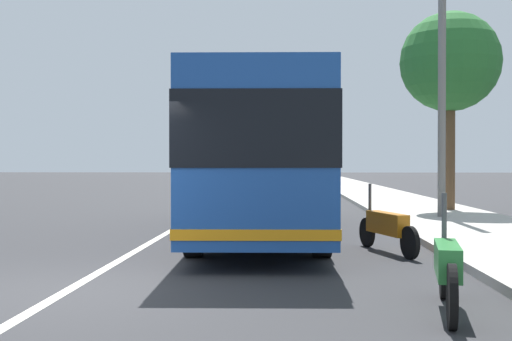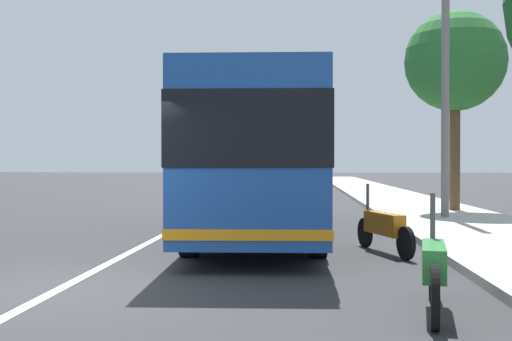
% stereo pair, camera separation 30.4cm
% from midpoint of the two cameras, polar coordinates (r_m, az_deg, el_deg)
% --- Properties ---
extents(ground_plane, '(220.00, 220.00, 0.00)m').
position_cam_midpoint_polar(ground_plane, '(8.68, -17.36, -10.15)').
color(ground_plane, '#2D2D30').
extents(sidewalk_curb, '(110.00, 3.60, 0.14)m').
position_cam_midpoint_polar(sidewalk_curb, '(18.58, 16.19, -4.19)').
color(sidewalk_curb, '#B2ADA3').
rests_on(sidewalk_curb, ground).
extents(lane_divider_line, '(110.00, 0.16, 0.01)m').
position_cam_midpoint_polar(lane_divider_line, '(18.31, -6.51, -4.44)').
color(lane_divider_line, silver).
rests_on(lane_divider_line, ground).
extents(coach_bus, '(11.13, 2.79, 3.20)m').
position_cam_midpoint_polar(coach_bus, '(14.59, -0.24, 1.37)').
color(coach_bus, '#1E4C9E').
rests_on(coach_bus, ground).
extents(motorcycle_by_tree, '(2.10, 0.47, 1.27)m').
position_cam_midpoint_polar(motorcycle_by_tree, '(7.30, 15.50, -8.41)').
color(motorcycle_by_tree, black).
rests_on(motorcycle_by_tree, ground).
extents(motorcycle_mid_row, '(2.19, 0.76, 1.23)m').
position_cam_midpoint_polar(motorcycle_mid_row, '(11.86, 10.83, -4.97)').
color(motorcycle_mid_row, black).
rests_on(motorcycle_mid_row, ground).
extents(car_side_street, '(4.58, 2.13, 1.42)m').
position_cam_midpoint_polar(car_side_street, '(36.19, 0.91, -0.86)').
color(car_side_street, silver).
rests_on(car_side_street, ground).
extents(car_oncoming, '(4.28, 2.02, 1.42)m').
position_cam_midpoint_polar(car_oncoming, '(45.45, 1.85, -0.59)').
color(car_oncoming, silver).
rests_on(car_oncoming, ground).
extents(roadside_tree_mid_block, '(3.19, 3.19, 6.48)m').
position_cam_midpoint_polar(roadside_tree_mid_block, '(21.66, 16.49, 9.17)').
color(roadside_tree_mid_block, brown).
rests_on(roadside_tree_mid_block, ground).
extents(utility_pole, '(0.21, 0.21, 6.85)m').
position_cam_midpoint_polar(utility_pole, '(18.57, 15.75, 6.19)').
color(utility_pole, slate).
rests_on(utility_pole, ground).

